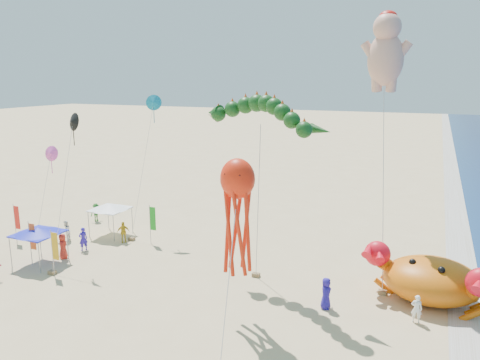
# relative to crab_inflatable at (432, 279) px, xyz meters

# --- Properties ---
(ground) EXTENTS (320.00, 320.00, 0.00)m
(ground) POSITION_rel_crab_inflatable_xyz_m (-10.02, -2.52, -1.45)
(ground) COLOR #D1B784
(ground) RESTS_ON ground
(foam_strip) EXTENTS (320.00, 320.00, 0.00)m
(foam_strip) POSITION_rel_crab_inflatable_xyz_m (1.98, -2.52, -1.44)
(foam_strip) COLOR silver
(foam_strip) RESTS_ON ground
(crab_inflatable) EXTENTS (7.51, 6.27, 3.29)m
(crab_inflatable) POSITION_rel_crab_inflatable_xyz_m (0.00, 0.00, 0.00)
(crab_inflatable) COLOR #D9630B
(crab_inflatable) RESTS_ON ground
(dragon_kite) EXTENTS (9.40, 4.95, 11.67)m
(dragon_kite) POSITION_rel_crab_inflatable_xyz_m (-10.68, -0.75, 9.17)
(dragon_kite) COLOR #103D13
(dragon_kite) RESTS_ON ground
(cherub_kite) EXTENTS (2.54, 5.25, 17.14)m
(cherub_kite) POSITION_rel_crab_inflatable_xyz_m (-3.85, 4.00, 13.31)
(cherub_kite) COLOR #E2A18A
(cherub_kite) RESTS_ON ground
(octopus_kite) EXTENTS (2.67, 6.61, 8.97)m
(octopus_kite) POSITION_rel_crab_inflatable_xyz_m (-9.81, -6.12, 4.88)
(octopus_kite) COLOR red
(octopus_kite) RESTS_ON ground
(canopy_blue) EXTENTS (3.19, 3.19, 2.71)m
(canopy_blue) POSITION_rel_crab_inflatable_xyz_m (-25.87, -4.48, 0.99)
(canopy_blue) COLOR gray
(canopy_blue) RESTS_ON ground
(canopy_white) EXTENTS (3.04, 3.04, 2.71)m
(canopy_white) POSITION_rel_crab_inflatable_xyz_m (-25.15, 2.58, 0.99)
(canopy_white) COLOR gray
(canopy_white) RESTS_ON ground
(feather_flags) EXTENTS (10.72, 7.83, 3.20)m
(feather_flags) POSITION_rel_crab_inflatable_xyz_m (-25.20, -2.59, 0.56)
(feather_flags) COLOR gray
(feather_flags) RESTS_ON ground
(beachgoers) EXTENTS (29.00, 14.85, 1.87)m
(beachgoers) POSITION_rel_crab_inflatable_xyz_m (-22.37, -2.09, -0.56)
(beachgoers) COLOR #2C1DAB
(beachgoers) RESTS_ON ground
(small_kites) EXTENTS (9.41, 10.66, 11.69)m
(small_kites) POSITION_rel_crab_inflatable_xyz_m (-25.42, 1.25, 6.85)
(small_kites) COLOR #F852C3
(small_kites) RESTS_ON ground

